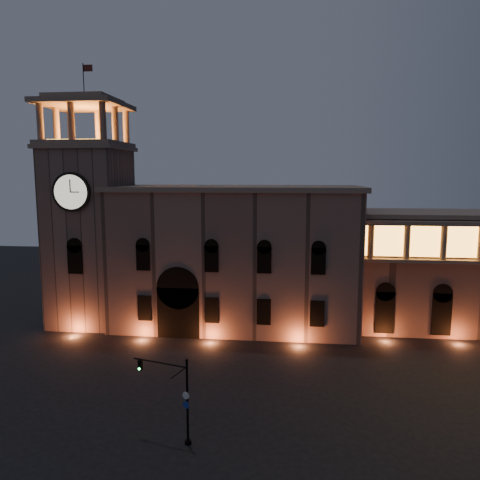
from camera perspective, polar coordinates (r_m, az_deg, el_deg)
The scene contains 4 objects.
ground at distance 40.69m, azimuth -1.58°, elevation -19.91°, with size 160.00×160.00×0.00m, color black.
government_building at distance 58.86m, azimuth -0.65°, elevation -2.03°, with size 30.80×12.80×17.60m.
clock_tower at distance 62.41m, azimuth -17.81°, elevation 1.62°, with size 9.80×9.80×32.40m.
traffic_light at distance 35.28m, azimuth -7.61°, elevation -18.51°, with size 4.48×1.52×6.36m.
Camera 1 is at (5.06, -35.58, 19.08)m, focal length 35.00 mm.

